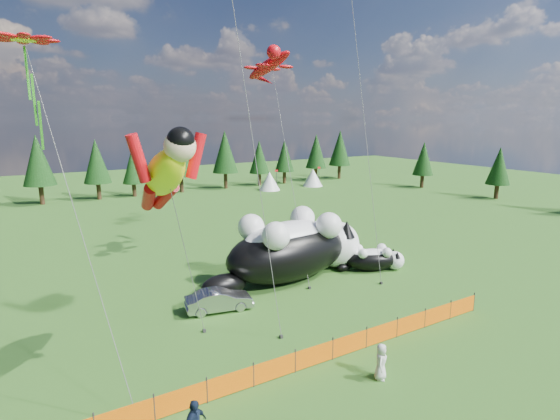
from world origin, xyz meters
name	(u,v)px	position (x,y,z in m)	size (l,w,h in m)	color
ground	(279,337)	(0.00, 0.00, 0.00)	(160.00, 160.00, 0.00)	#12390A
safety_fence	(314,355)	(0.00, -3.00, 0.50)	(22.06, 0.06, 1.10)	#262626
tree_line	(109,169)	(0.00, 45.00, 4.00)	(90.00, 4.00, 8.00)	black
festival_tents	(201,187)	(11.00, 40.00, 1.40)	(50.00, 3.20, 2.80)	white
cat_large	(295,247)	(5.20, 6.66, 2.17)	(12.63, 5.46, 4.56)	black
cat_small	(374,259)	(10.89, 5.00, 0.86)	(4.73, 3.12, 1.80)	black
car	(219,300)	(-1.35, 4.41, 0.62)	(1.32, 3.78, 1.25)	#A8A8AC
spectator_e	(381,362)	(1.82, -5.20, 0.78)	(0.76, 0.50, 1.56)	silver
superhero_kite	(165,174)	(-5.17, 0.51, 8.47)	(4.70, 5.09, 10.85)	#FFF80D
gecko_kite	(269,66)	(6.89, 13.21, 14.64)	(4.79, 12.50, 17.12)	red
flower_kite	(24,43)	(-9.59, 3.29, 13.55)	(3.42, 7.64, 15.08)	red
diamond_kite_b	(352,3)	(10.93, 8.44, 18.60)	(2.04, 6.65, 20.70)	#0D8A9C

